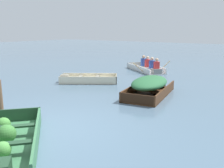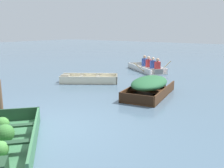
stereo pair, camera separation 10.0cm
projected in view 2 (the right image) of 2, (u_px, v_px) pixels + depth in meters
ground_plane at (43, 128)px, 6.21m from camera, size 80.00×80.00×0.00m
dinghy_green_foreground at (3, 142)px, 5.12m from camera, size 3.09×2.92×0.43m
skiff_dark_varnish_near_moored at (150, 85)px, 9.21m from camera, size 1.71×2.92×0.69m
skiff_cream_mid_moored at (87, 80)px, 11.54m from camera, size 2.69×2.27×0.35m
rowboat_white_with_crew at (148, 68)px, 14.46m from camera, size 3.09×2.72×0.89m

